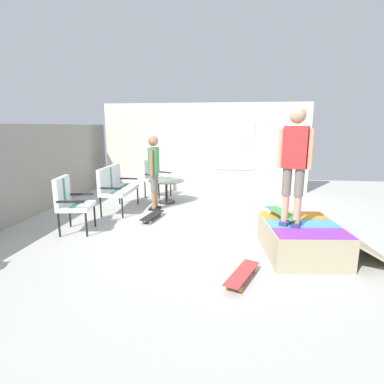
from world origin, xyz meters
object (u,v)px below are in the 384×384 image
object	(u,v)px
patio_table	(166,187)
skateboard_by_bench	(152,216)
skate_ramp	(303,239)
person_watching	(154,167)
patio_chair_by_wall	(70,199)
person_skater	(295,159)
skateboard_spare	(242,274)
patio_chair_near_house	(154,174)
patio_bench	(115,184)
skateboard_on_ramp	(282,213)

from	to	relation	value
patio_table	skateboard_by_bench	distance (m)	1.50
skate_ramp	person_watching	world-z (taller)	person_watching
patio_chair_by_wall	person_skater	distance (m)	3.90
patio_table	person_skater	size ratio (longest dim) A/B	0.54
patio_chair_by_wall	skateboard_spare	distance (m)	3.41
patio_chair_by_wall	patio_chair_near_house	bearing A→B (deg)	-14.58
patio_chair_near_house	patio_chair_by_wall	bearing A→B (deg)	165.42
patio_chair_by_wall	person_skater	xyz separation A→B (m)	(-0.62, -3.75, 0.85)
skateboard_by_bench	patio_table	bearing A→B (deg)	0.36
patio_bench	patio_chair_near_house	world-z (taller)	same
person_watching	person_skater	bearing A→B (deg)	-131.43
patio_bench	skateboard_by_bench	xyz separation A→B (m)	(-0.60, -1.01, -0.53)
skate_ramp	skateboard_spare	world-z (taller)	skate_ramp
skateboard_by_bench	patio_chair_by_wall	bearing A→B (deg)	125.46
patio_bench	skateboard_on_ramp	bearing A→B (deg)	-118.16
patio_chair_near_house	patio_chair_by_wall	distance (m)	3.15
skateboard_on_ramp	patio_table	bearing A→B (deg)	41.86
person_watching	person_skater	size ratio (longest dim) A/B	1.01
person_skater	skateboard_by_bench	size ratio (longest dim) A/B	2.03
person_skater	skateboard_by_bench	bearing A→B (deg)	58.20
skateboard_spare	patio_chair_by_wall	bearing A→B (deg)	64.91
person_watching	skateboard_on_ramp	bearing A→B (deg)	-128.22
person_skater	skateboard_spare	xyz separation A→B (m)	(-0.81, 0.70, -1.38)
patio_chair_near_house	skateboard_on_ramp	distance (m)	4.45
skate_ramp	skateboard_by_bench	world-z (taller)	skate_ramp
skate_ramp	person_skater	world-z (taller)	person_skater
patio_chair_near_house	skateboard_spare	bearing A→B (deg)	-153.26
person_watching	patio_chair_by_wall	bearing A→B (deg)	145.91
skate_ramp	skateboard_by_bench	bearing A→B (deg)	62.24
person_watching	skateboard_spare	size ratio (longest dim) A/B	2.07
patio_chair_by_wall	skateboard_spare	xyz separation A→B (m)	(-1.43, -3.05, -0.53)
person_watching	skateboard_by_bench	xyz separation A→B (m)	(-0.77, -0.14, -0.90)
patio_bench	skateboard_by_bench	world-z (taller)	patio_bench
patio_table	person_watching	world-z (taller)	person_watching
skate_ramp	patio_table	size ratio (longest dim) A/B	2.02
patio_chair_near_house	patio_table	distance (m)	0.85
skateboard_spare	patio_chair_near_house	bearing A→B (deg)	26.74
person_watching	patio_chair_near_house	bearing A→B (deg)	14.21
skate_ramp	skateboard_spare	distance (m)	1.32
patio_bench	patio_table	xyz separation A→B (m)	(0.87, -1.00, -0.21)
patio_bench	patio_chair_by_wall	world-z (taller)	same
patio_chair_by_wall	person_skater	size ratio (longest dim) A/B	0.61
skate_ramp	person_skater	size ratio (longest dim) A/B	1.09
person_skater	skateboard_by_bench	world-z (taller)	person_skater
skate_ramp	patio_chair_by_wall	size ratio (longest dim) A/B	1.79
person_watching	skate_ramp	bearing A→B (deg)	-127.68
person_skater	skate_ramp	bearing A→B (deg)	-64.29
patio_bench	patio_table	bearing A→B (deg)	-49.16
skate_ramp	patio_chair_near_house	world-z (taller)	patio_chair_near_house
skate_ramp	patio_bench	distance (m)	4.24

